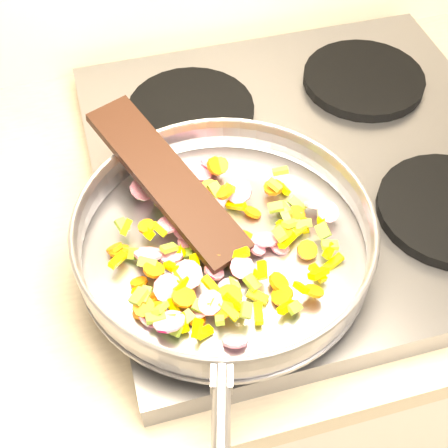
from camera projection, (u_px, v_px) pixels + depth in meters
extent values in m
cube|color=#939399|center=(309.00, 170.00, 0.90)|extent=(0.60, 0.60, 0.04)
cylinder|color=black|center=(244.00, 256.00, 0.76)|extent=(0.19, 0.19, 0.02)
cylinder|color=black|center=(191.00, 110.00, 0.93)|extent=(0.19, 0.19, 0.02)
cylinder|color=black|center=(364.00, 79.00, 0.98)|extent=(0.19, 0.19, 0.02)
cylinder|color=#9E9EA5|center=(224.00, 248.00, 0.76)|extent=(0.35, 0.35, 0.01)
torus|color=#9E9EA5|center=(224.00, 234.00, 0.74)|extent=(0.40, 0.40, 0.05)
torus|color=#9E9EA5|center=(224.00, 222.00, 0.72)|extent=(0.36, 0.36, 0.01)
cube|color=#9E9EA5|center=(222.00, 376.00, 0.61)|extent=(0.03, 0.03, 0.02)
cube|color=#85AD2C|center=(276.00, 207.00, 0.77)|extent=(0.02, 0.01, 0.01)
cube|color=#85AD2C|center=(234.00, 284.00, 0.71)|extent=(0.01, 0.03, 0.02)
cube|color=#EFE100|center=(195.00, 263.00, 0.72)|extent=(0.01, 0.02, 0.01)
cylinder|color=#C3134F|center=(141.00, 190.00, 0.79)|extent=(0.04, 0.04, 0.02)
cube|color=#85AD2C|center=(296.00, 227.00, 0.76)|extent=(0.03, 0.02, 0.01)
cube|color=#EFE100|center=(164.00, 187.00, 0.79)|extent=(0.02, 0.02, 0.02)
cube|color=#EFE100|center=(284.00, 225.00, 0.76)|extent=(0.02, 0.02, 0.02)
cylinder|color=#C3134F|center=(214.00, 219.00, 0.77)|extent=(0.04, 0.04, 0.01)
cylinder|color=orange|center=(222.00, 307.00, 0.68)|extent=(0.04, 0.04, 0.02)
cube|color=#85AD2C|center=(294.00, 307.00, 0.69)|extent=(0.02, 0.02, 0.01)
cube|color=#EFE100|center=(334.00, 262.00, 0.74)|extent=(0.03, 0.02, 0.01)
cylinder|color=orange|center=(283.00, 231.00, 0.75)|extent=(0.03, 0.03, 0.01)
cylinder|color=orange|center=(197.00, 320.00, 0.69)|extent=(0.02, 0.02, 0.01)
cube|color=#85AD2C|center=(220.00, 319.00, 0.67)|extent=(0.01, 0.02, 0.01)
cube|color=#85AD2C|center=(129.00, 253.00, 0.74)|extent=(0.02, 0.03, 0.02)
cube|color=#85AD2C|center=(246.00, 310.00, 0.67)|extent=(0.02, 0.02, 0.01)
cube|color=#EFE100|center=(252.00, 276.00, 0.72)|extent=(0.02, 0.02, 0.01)
cube|color=#85AD2C|center=(216.00, 191.00, 0.79)|extent=(0.02, 0.03, 0.02)
cube|color=#EFE100|center=(258.00, 296.00, 0.70)|extent=(0.03, 0.02, 0.01)
cube|color=#85AD2C|center=(189.00, 251.00, 0.75)|extent=(0.02, 0.02, 0.01)
cube|color=#85AD2C|center=(235.00, 305.00, 0.69)|extent=(0.02, 0.03, 0.01)
cube|color=#EFE100|center=(173.00, 293.00, 0.70)|extent=(0.03, 0.02, 0.02)
cube|color=#EFE100|center=(126.00, 227.00, 0.75)|extent=(0.02, 0.02, 0.02)
cube|color=#EFE100|center=(197.00, 328.00, 0.66)|extent=(0.02, 0.02, 0.02)
cylinder|color=#C3134F|center=(328.00, 212.00, 0.76)|extent=(0.03, 0.03, 0.02)
cube|color=#85AD2C|center=(172.00, 328.00, 0.67)|extent=(0.02, 0.03, 0.02)
cylinder|color=orange|center=(139.00, 282.00, 0.72)|extent=(0.02, 0.02, 0.01)
cylinder|color=orange|center=(155.00, 178.00, 0.81)|extent=(0.03, 0.03, 0.01)
cylinder|color=#C3134F|center=(187.00, 240.00, 0.75)|extent=(0.03, 0.03, 0.01)
cube|color=#85AD2C|center=(184.00, 320.00, 0.68)|extent=(0.03, 0.02, 0.01)
cylinder|color=#C3134F|center=(171.00, 256.00, 0.74)|extent=(0.04, 0.04, 0.01)
cube|color=#85AD2C|center=(160.00, 308.00, 0.68)|extent=(0.02, 0.02, 0.02)
cube|color=#85AD2C|center=(122.00, 225.00, 0.75)|extent=(0.02, 0.02, 0.01)
cylinder|color=orange|center=(209.00, 190.00, 0.79)|extent=(0.04, 0.04, 0.02)
cube|color=#85AD2C|center=(212.00, 301.00, 0.69)|extent=(0.02, 0.02, 0.01)
cylinder|color=#C3134F|center=(211.00, 303.00, 0.68)|extent=(0.04, 0.04, 0.02)
cylinder|color=orange|center=(216.00, 168.00, 0.82)|extent=(0.02, 0.03, 0.02)
cylinder|color=orange|center=(212.00, 207.00, 0.78)|extent=(0.03, 0.03, 0.02)
cube|color=#EFE100|center=(236.00, 205.00, 0.78)|extent=(0.03, 0.02, 0.02)
cube|color=#85AD2C|center=(286.00, 216.00, 0.77)|extent=(0.01, 0.02, 0.01)
cube|color=#EFE100|center=(298.00, 231.00, 0.76)|extent=(0.03, 0.02, 0.01)
cube|color=#EFE100|center=(148.00, 232.00, 0.74)|extent=(0.02, 0.02, 0.02)
cylinder|color=orange|center=(178.00, 204.00, 0.77)|extent=(0.03, 0.02, 0.02)
cylinder|color=orange|center=(314.00, 291.00, 0.69)|extent=(0.02, 0.03, 0.02)
cylinder|color=orange|center=(157.00, 311.00, 0.69)|extent=(0.02, 0.02, 0.02)
cylinder|color=#C3134F|center=(199.00, 172.00, 0.82)|extent=(0.04, 0.04, 0.02)
cube|color=#EFE100|center=(284.00, 189.00, 0.81)|extent=(0.01, 0.02, 0.01)
cylinder|color=orange|center=(296.00, 215.00, 0.78)|extent=(0.03, 0.03, 0.02)
cylinder|color=orange|center=(230.00, 296.00, 0.69)|extent=(0.04, 0.04, 0.01)
cylinder|color=#C3134F|center=(200.00, 310.00, 0.69)|extent=(0.04, 0.04, 0.03)
cube|color=#85AD2C|center=(280.00, 234.00, 0.74)|extent=(0.01, 0.03, 0.02)
cylinder|color=#C3134F|center=(187.00, 275.00, 0.70)|extent=(0.05, 0.05, 0.02)
cube|color=#EFE100|center=(219.00, 245.00, 0.74)|extent=(0.02, 0.02, 0.01)
cylinder|color=#C3134F|center=(280.00, 246.00, 0.75)|extent=(0.03, 0.04, 0.01)
cylinder|color=#C3134F|center=(209.00, 165.00, 0.83)|extent=(0.03, 0.04, 0.03)
cylinder|color=#C3134F|center=(315.00, 205.00, 0.77)|extent=(0.04, 0.03, 0.02)
cube|color=#EFE100|center=(323.00, 216.00, 0.77)|extent=(0.02, 0.03, 0.01)
cylinder|color=#C3134F|center=(243.00, 269.00, 0.73)|extent=(0.04, 0.04, 0.02)
cube|color=#EFE100|center=(232.00, 302.00, 0.68)|extent=(0.02, 0.02, 0.02)
cube|color=#85AD2C|center=(221.00, 242.00, 0.74)|extent=(0.03, 0.02, 0.01)
cylinder|color=#C3134F|center=(242.00, 267.00, 0.72)|extent=(0.04, 0.04, 0.02)
cylinder|color=orange|center=(119.00, 251.00, 0.74)|extent=(0.03, 0.03, 0.02)
cylinder|color=orange|center=(151.00, 185.00, 0.80)|extent=(0.02, 0.03, 0.02)
cube|color=#EFE100|center=(204.00, 332.00, 0.67)|extent=(0.02, 0.02, 0.01)
cylinder|color=orange|center=(252.00, 212.00, 0.78)|extent=(0.03, 0.03, 0.02)
cube|color=#EFE100|center=(182.00, 250.00, 0.75)|extent=(0.02, 0.03, 0.02)
cylinder|color=#C3134F|center=(229.00, 288.00, 0.71)|extent=(0.04, 0.04, 0.01)
cylinder|color=orange|center=(225.00, 192.00, 0.78)|extent=(0.03, 0.03, 0.02)
cube|color=#85AD2C|center=(274.00, 185.00, 0.79)|extent=(0.02, 0.02, 0.02)
cube|color=#85AD2C|center=(330.00, 245.00, 0.73)|extent=(0.02, 0.02, 0.01)
cylinder|color=#C3134F|center=(213.00, 231.00, 0.75)|extent=(0.04, 0.04, 0.03)
cylinder|color=orange|center=(219.00, 249.00, 0.73)|extent=(0.03, 0.03, 0.01)
cube|color=#85AD2C|center=(216.00, 244.00, 0.73)|extent=(0.02, 0.02, 0.01)
cylinder|color=orange|center=(183.00, 277.00, 0.71)|extent=(0.03, 0.03, 0.02)
cylinder|color=orange|center=(150.00, 298.00, 0.71)|extent=(0.03, 0.02, 0.02)
cylinder|color=orange|center=(244.00, 235.00, 0.76)|extent=(0.03, 0.03, 0.02)
cylinder|color=#C3134F|center=(148.00, 254.00, 0.73)|extent=(0.04, 0.03, 0.03)
cylinder|color=#C3134F|center=(192.00, 171.00, 0.82)|extent=(0.04, 0.04, 0.02)
cylinder|color=orange|center=(307.00, 250.00, 0.74)|extent=(0.03, 0.03, 0.02)
cube|color=#85AD2C|center=(147.00, 263.00, 0.71)|extent=(0.03, 0.02, 0.01)
cylinder|color=orange|center=(206.00, 233.00, 0.75)|extent=(0.03, 0.03, 0.02)
cube|color=#85AD2C|center=(237.00, 198.00, 0.80)|extent=(0.02, 0.02, 0.01)
cube|color=#EFE100|center=(301.00, 288.00, 0.69)|extent=(0.02, 0.02, 0.02)
cube|color=#EFE100|center=(259.00, 314.00, 0.69)|extent=(0.01, 0.03, 0.01)
cube|color=#85AD2C|center=(291.00, 224.00, 0.76)|extent=(0.03, 0.02, 0.02)
cube|color=#85AD2C|center=(180.00, 273.00, 0.73)|extent=(0.02, 0.02, 0.01)
cylinder|color=orange|center=(291.00, 229.00, 0.76)|extent=(0.03, 0.03, 0.01)
cube|color=#EFE100|center=(262.00, 270.00, 0.71)|extent=(0.02, 0.02, 0.02)
cylinder|color=orange|center=(279.00, 282.00, 0.71)|extent=(0.03, 0.04, 0.02)
cylinder|color=#C3134F|center=(168.00, 288.00, 0.70)|extent=(0.04, 0.03, 0.03)
cylinder|color=#C3134F|center=(214.00, 203.00, 0.78)|extent=(0.04, 0.04, 0.02)
cylinder|color=#C3134F|center=(214.00, 271.00, 0.72)|extent=(0.03, 0.03, 0.02)
cube|color=#EFE100|center=(318.00, 273.00, 0.72)|extent=(0.02, 0.03, 0.01)
cube|color=#85AD2C|center=(280.00, 171.00, 0.80)|extent=(0.02, 0.01, 0.01)
cylinder|color=orange|center=(216.00, 166.00, 0.81)|extent=(0.03, 0.03, 0.03)
cylinder|color=orange|center=(273.00, 187.00, 0.80)|extent=(0.03, 0.03, 0.01)
cylinder|color=#C3134F|center=(256.00, 247.00, 0.74)|extent=(0.03, 0.03, 0.02)
cube|color=#EFE100|center=(283.00, 234.00, 0.76)|extent=(0.02, 0.02, 0.01)
cube|color=#EFE100|center=(140.00, 296.00, 0.70)|extent=(0.02, 0.03, 0.01)
cylinder|color=orange|center=(146.00, 226.00, 0.75)|extent=(0.03, 0.03, 0.01)
cube|color=#EFE100|center=(229.00, 311.00, 0.67)|extent=(0.02, 0.03, 0.01)
cube|color=#EFE100|center=(210.00, 285.00, 0.69)|extent=(0.02, 0.02, 0.01)
cube|color=#EFE100|center=(183.00, 323.00, 0.68)|extent=(0.01, 0.02, 0.02)
cylinder|color=orange|center=(154.00, 269.00, 0.71)|extent=(0.03, 0.04, 0.01)
cylinder|color=#C3134F|center=(214.00, 236.00, 0.75)|extent=(0.03, 0.03, 0.02)
cylinder|color=#C3134F|center=(169.00, 322.00, 0.67)|extent=(0.05, 0.05, 0.02)
cylinder|color=orange|center=(115.00, 248.00, 0.74)|extent=(0.03, 0.02, 0.02)
cylinder|color=orange|center=(143.00, 307.00, 0.68)|extent=(0.03, 0.03, 0.01)
cylinder|color=#C3134F|center=(183.00, 229.00, 0.75)|extent=(0.03, 0.03, 0.02)
cylinder|color=#C3134F|center=(235.00, 341.00, 0.67)|extent=(0.04, 0.04, 0.02)
cube|color=#85AD2C|center=(201.00, 307.00, 0.69)|extent=(0.02, 0.02, 0.01)
cylinder|color=#C3134F|center=(188.00, 217.00, 0.77)|extent=(0.04, 0.04, 0.02)
cube|color=#85AD2C|center=(303.00, 224.00, 0.76)|extent=(0.02, 0.01, 0.01)
cylinder|color=orange|center=(144.00, 312.00, 0.69)|extent=(0.04, 0.03, 0.02)
cube|color=#85AD2C|center=(139.00, 296.00, 0.68)|extent=(0.03, 0.02, 0.01)
cylinder|color=orange|center=(184.00, 297.00, 0.69)|extent=(0.03, 0.03, 0.01)
cylinder|color=orange|center=(220.00, 220.00, 0.77)|extent=(0.03, 0.03, 0.02)
cube|color=#EFE100|center=(240.00, 254.00, 0.72)|extent=(0.02, 0.01, 0.02)
cube|color=#85AD2C|center=(156.00, 318.00, 0.68)|extent=(0.02, 0.01, 0.01)
cube|color=#EFE100|center=(319.00, 273.00, 0.71)|extent=(0.03, 0.02, 0.02)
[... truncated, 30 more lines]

